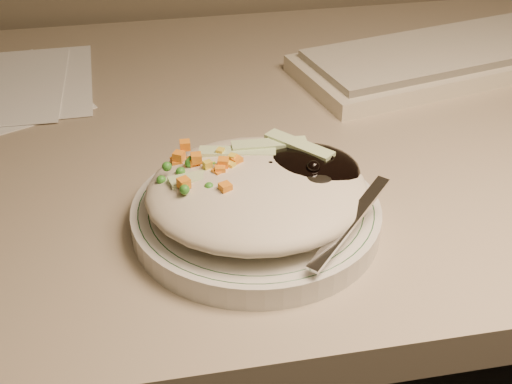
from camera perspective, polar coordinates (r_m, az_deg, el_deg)
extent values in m
cube|color=gray|center=(0.81, 0.62, 4.27)|extent=(1.40, 0.70, 0.04)
cylinder|color=silver|center=(0.63, 0.00, -1.96)|extent=(0.22, 0.22, 0.02)
torus|color=#144723|center=(0.62, 0.00, -1.22)|extent=(0.21, 0.21, 0.00)
torus|color=#144723|center=(0.62, 0.00, -1.22)|extent=(0.19, 0.19, 0.00)
ellipsoid|color=beige|center=(0.61, 0.09, 0.07)|extent=(0.19, 0.18, 0.04)
ellipsoid|color=black|center=(0.63, 3.87, 1.62)|extent=(0.10, 0.09, 0.03)
ellipsoid|color=orange|center=(0.62, -4.36, 0.78)|extent=(0.08, 0.08, 0.02)
sphere|color=black|center=(0.62, 1.16, 1.98)|extent=(0.01, 0.01, 0.01)
sphere|color=black|center=(0.63, 3.63, 2.53)|extent=(0.01, 0.01, 0.01)
sphere|color=black|center=(0.62, 5.83, 2.70)|extent=(0.01, 0.01, 0.01)
sphere|color=black|center=(0.64, 4.89, 2.81)|extent=(0.01, 0.01, 0.01)
sphere|color=black|center=(0.61, 4.60, 1.98)|extent=(0.01, 0.01, 0.01)
sphere|color=black|center=(0.62, 3.56, 2.17)|extent=(0.01, 0.01, 0.01)
sphere|color=black|center=(0.63, 4.31, 2.76)|extent=(0.01, 0.01, 0.01)
cube|color=orange|center=(0.61, -4.81, 2.72)|extent=(0.01, 0.01, 0.01)
cube|color=orange|center=(0.60, -3.05, 0.95)|extent=(0.01, 0.01, 0.01)
cube|color=orange|center=(0.63, -6.18, 2.86)|extent=(0.01, 0.01, 0.01)
cube|color=orange|center=(0.61, -2.63, 2.35)|extent=(0.01, 0.01, 0.01)
cube|color=orange|center=(0.60, -2.88, 1.76)|extent=(0.01, 0.01, 0.01)
cube|color=orange|center=(0.64, -6.37, 2.42)|extent=(0.01, 0.01, 0.01)
cube|color=orange|center=(0.62, -5.03, 2.43)|extent=(0.01, 0.01, 0.01)
cube|color=orange|center=(0.60, -3.03, 1.48)|extent=(0.01, 0.01, 0.01)
cube|color=orange|center=(0.61, -1.59, 2.47)|extent=(0.01, 0.01, 0.01)
cube|color=orange|center=(0.63, -5.70, 3.75)|extent=(0.01, 0.01, 0.01)
cube|color=orange|center=(0.59, -5.80, 0.73)|extent=(0.01, 0.01, 0.01)
cube|color=orange|center=(0.58, -2.47, 0.33)|extent=(0.01, 0.01, 0.01)
cube|color=orange|center=(0.60, -6.35, 0.72)|extent=(0.01, 0.01, 0.01)
cube|color=orange|center=(0.63, -6.26, 2.24)|extent=(0.01, 0.01, 0.01)
sphere|color=#388C28|center=(0.61, -3.04, 1.83)|extent=(0.01, 0.01, 0.01)
sphere|color=#388C28|center=(0.58, -5.74, 0.20)|extent=(0.01, 0.01, 0.01)
sphere|color=#388C28|center=(0.61, -6.05, 1.62)|extent=(0.01, 0.01, 0.01)
sphere|color=#388C28|center=(0.61, -7.15, 2.04)|extent=(0.01, 0.01, 0.01)
sphere|color=#388C28|center=(0.62, -3.38, 2.02)|extent=(0.01, 0.01, 0.01)
sphere|color=#388C28|center=(0.59, -2.31, 0.20)|extent=(0.01, 0.01, 0.01)
sphere|color=#388C28|center=(0.61, -4.38, 1.22)|extent=(0.01, 0.01, 0.01)
sphere|color=#388C28|center=(0.60, -4.79, 0.12)|extent=(0.01, 0.01, 0.01)
sphere|color=#388C28|center=(0.61, -7.59, 0.95)|extent=(0.01, 0.01, 0.01)
sphere|color=#388C28|center=(0.62, -5.16, 2.54)|extent=(0.01, 0.01, 0.01)
sphere|color=#388C28|center=(0.62, -5.34, 2.35)|extent=(0.01, 0.01, 0.01)
sphere|color=#388C28|center=(0.60, -5.84, 0.75)|extent=(0.01, 0.01, 0.01)
sphere|color=#388C28|center=(0.59, -3.77, 0.39)|extent=(0.01, 0.01, 0.01)
sphere|color=#388C28|center=(0.63, -1.49, 2.91)|extent=(0.01, 0.01, 0.01)
cube|color=yellow|center=(0.62, -3.49, 2.01)|extent=(0.01, 0.01, 0.01)
cube|color=yellow|center=(0.61, -2.03, 2.06)|extent=(0.01, 0.01, 0.01)
cube|color=yellow|center=(0.62, -4.52, 2.02)|extent=(0.01, 0.01, 0.01)
cube|color=yellow|center=(0.61, -3.90, 2.18)|extent=(0.01, 0.01, 0.01)
cube|color=yellow|center=(0.61, -4.34, 1.11)|extent=(0.01, 0.01, 0.01)
cube|color=yellow|center=(0.62, -1.91, 2.73)|extent=(0.01, 0.01, 0.01)
cube|color=yellow|center=(0.63, -2.87, 3.18)|extent=(0.01, 0.01, 0.01)
cube|color=yellow|center=(0.61, -3.45, 1.14)|extent=(0.01, 0.01, 0.01)
cube|color=#B2D18C|center=(0.63, -1.50, 3.22)|extent=(0.07, 0.03, 0.00)
cube|color=#B2D18C|center=(0.64, 1.08, 3.86)|extent=(0.07, 0.02, 0.00)
cube|color=#B2D18C|center=(0.60, -3.82, 1.35)|extent=(0.07, 0.03, 0.00)
cube|color=#B2D18C|center=(0.64, 3.48, 3.78)|extent=(0.06, 0.06, 0.00)
ellipsoid|color=silver|center=(0.61, 4.68, 1.20)|extent=(0.06, 0.06, 0.01)
cube|color=silver|center=(0.58, 7.52, -2.42)|extent=(0.09, 0.09, 0.03)
cube|color=beige|center=(0.97, 15.92, 10.26)|extent=(0.45, 0.24, 0.02)
cube|color=beige|center=(0.97, 16.06, 11.09)|extent=(0.42, 0.21, 0.01)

